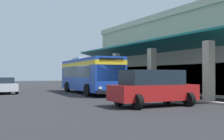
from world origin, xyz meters
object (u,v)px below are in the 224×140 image
Objects in this scene: transit_bus at (89,73)px; parked_suv_red at (153,88)px; pedestrian at (138,86)px; potted_palm at (105,84)px; parked_sedan_silver at (3,85)px.

parked_suv_red is (11.68, -1.13, -0.84)m from transit_bus.
transit_bus reaches higher than parked_suv_red.
pedestrian is (9.45, -0.72, -0.85)m from transit_bus.
parked_suv_red is at bearing -17.47° from potted_palm.
parked_sedan_silver is 11.36m from potted_palm.
transit_bus is 2.37× the size of parked_suv_red.
potted_palm is at bearing 141.61° from transit_bus.
potted_palm is (-14.78, 4.95, -0.35)m from pedestrian.
parked_suv_red reaches higher than parked_sedan_silver.
parked_sedan_silver is 1.55× the size of potted_palm.
potted_palm reaches higher than parked_suv_red.
potted_palm is (-5.33, 4.23, -1.20)m from transit_bus.
parked_suv_red is 16.30m from parked_sedan_silver.
transit_bus is 6.46× the size of pedestrian.
transit_bus is 3.94× the size of potted_palm.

